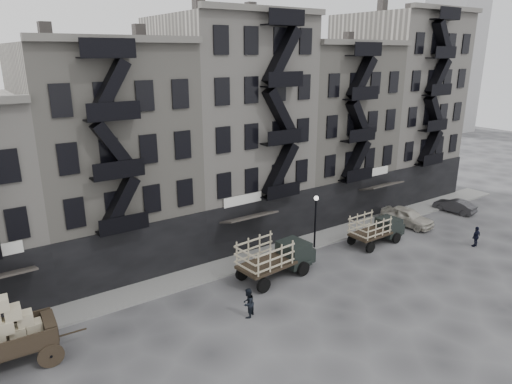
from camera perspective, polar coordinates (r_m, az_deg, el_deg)
ground at (r=32.00m, az=6.33°, el=-9.92°), size 140.00×140.00×0.00m
sidewalk at (r=34.58m, az=2.25°, el=-7.52°), size 55.00×2.50×0.15m
building_midwest at (r=33.17m, az=-18.20°, el=4.11°), size 10.00×11.35×16.20m
building_center at (r=36.95m, az=-3.28°, el=7.78°), size 10.00×11.35×18.20m
building_mideast at (r=43.08m, az=8.28°, el=7.63°), size 10.00×11.35×16.20m
building_east at (r=50.15m, az=16.94°, el=10.14°), size 10.00×11.35×19.20m
lamp_post at (r=34.51m, az=7.46°, el=-2.85°), size 0.36×0.36×4.28m
wagon at (r=25.22m, az=-28.90°, el=-14.71°), size 4.44×2.54×3.66m
stake_truck_west at (r=30.53m, az=2.47°, el=-7.80°), size 5.87×2.82×2.86m
stake_truck_east at (r=36.95m, az=14.85°, el=-4.20°), size 4.97×2.15×2.47m
car_east at (r=41.77m, az=18.36°, el=-2.93°), size 2.39×4.80×1.57m
car_far at (r=46.79m, az=23.57°, el=-1.59°), size 1.78×3.90×1.24m
pedestrian_west at (r=25.20m, az=-24.55°, el=-17.36°), size 0.65×0.75×1.74m
pedestrian_mid at (r=26.57m, az=-1.01°, el=-13.70°), size 1.08×1.02×1.77m
policeman at (r=39.28m, az=25.82°, el=-5.04°), size 0.96×0.41×1.64m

